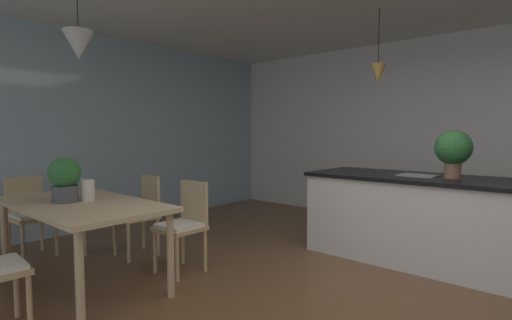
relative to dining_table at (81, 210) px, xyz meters
The scene contains 12 objects.
wall_back_kitchen 4.89m from the dining_table, 63.01° to the left, with size 10.00×0.12×2.70m, color silver.
window_wall_left_glazing 2.24m from the dining_table, 150.39° to the left, with size 0.06×8.40×2.70m, color #9EB7C6.
dining_table is the anchor object (origin of this frame).
chair_window_end 1.25m from the dining_table, behind, with size 0.43×0.43×0.87m.
chair_far_right 0.93m from the dining_table, 64.62° to the left, with size 0.41×0.41×0.87m.
chair_far_left 0.93m from the dining_table, 115.17° to the left, with size 0.44×0.44×0.87m.
kitchen_island 3.27m from the dining_table, 53.43° to the left, with size 2.13×0.93×0.91m.
pendant_over_table 1.42m from the dining_table, 17.51° to the left, with size 0.26×0.26×0.73m.
pendant_over_island_main 3.31m from the dining_table, 59.74° to the left, with size 0.17×0.17×0.81m.
potted_plant_on_island 3.53m from the dining_table, 48.52° to the left, with size 0.34×0.34×0.48m.
potted_plant_on_table 0.31m from the dining_table, 130.65° to the right, with size 0.27×0.27×0.39m.
vase_on_dining_table 0.18m from the dining_table, 98.14° to the left, with size 0.12×0.12×0.19m.
Camera 1 is at (1.15, -2.54, 1.35)m, focal length 27.03 mm.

